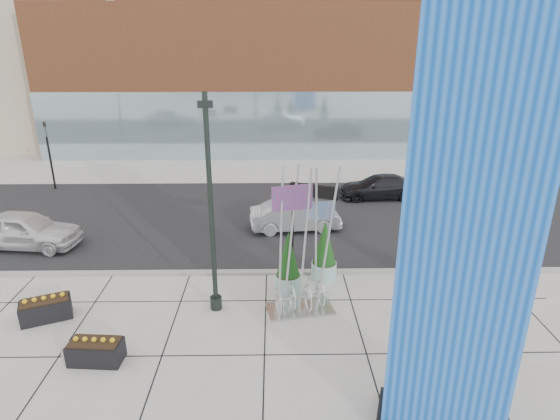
{
  "coord_description": "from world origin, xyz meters",
  "views": [
    {
      "loc": [
        1.28,
        -12.34,
        8.77
      ],
      "look_at": [
        1.5,
        2.0,
        3.42
      ],
      "focal_mm": 30.0,
      "sensor_mm": 36.0,
      "label": 1
    }
  ],
  "objects_px": {
    "car_white_west": "(25,230)",
    "car_silver_mid": "(295,216)",
    "blue_pylon": "(464,253)",
    "overhead_street_sign": "(311,196)",
    "public_art_sculpture": "(301,275)",
    "lamp_post": "(212,228)",
    "concrete_bollard": "(68,354)"
  },
  "relations": [
    {
      "from": "car_white_west",
      "to": "car_silver_mid",
      "type": "distance_m",
      "value": 12.05
    },
    {
      "from": "blue_pylon",
      "to": "car_white_west",
      "type": "height_order",
      "value": "blue_pylon"
    },
    {
      "from": "overhead_street_sign",
      "to": "car_silver_mid",
      "type": "relative_size",
      "value": 0.89
    },
    {
      "from": "overhead_street_sign",
      "to": "public_art_sculpture",
      "type": "bearing_deg",
      "value": -77.54
    },
    {
      "from": "lamp_post",
      "to": "car_silver_mid",
      "type": "distance_m",
      "value": 7.86
    },
    {
      "from": "lamp_post",
      "to": "concrete_bollard",
      "type": "distance_m",
      "value": 5.47
    },
    {
      "from": "concrete_bollard",
      "to": "car_silver_mid",
      "type": "distance_m",
      "value": 11.9
    },
    {
      "from": "concrete_bollard",
      "to": "car_silver_mid",
      "type": "xyz_separation_m",
      "value": [
        6.91,
        9.68,
        0.39
      ]
    },
    {
      "from": "lamp_post",
      "to": "blue_pylon",
      "type": "bearing_deg",
      "value": -41.54
    },
    {
      "from": "overhead_street_sign",
      "to": "lamp_post",
      "type": "bearing_deg",
      "value": -122.39
    },
    {
      "from": "public_art_sculpture",
      "to": "overhead_street_sign",
      "type": "xyz_separation_m",
      "value": [
        0.46,
        2.39,
        1.94
      ]
    },
    {
      "from": "overhead_street_sign",
      "to": "car_white_west",
      "type": "height_order",
      "value": "overhead_street_sign"
    },
    {
      "from": "concrete_bollard",
      "to": "car_white_west",
      "type": "bearing_deg",
      "value": 122.37
    },
    {
      "from": "lamp_post",
      "to": "car_silver_mid",
      "type": "bearing_deg",
      "value": 66.34
    },
    {
      "from": "blue_pylon",
      "to": "car_white_west",
      "type": "xyz_separation_m",
      "value": [
        -14.8,
        10.34,
        -3.77
      ]
    },
    {
      "from": "car_white_west",
      "to": "car_silver_mid",
      "type": "xyz_separation_m",
      "value": [
        11.92,
        1.77,
        -0.1
      ]
    },
    {
      "from": "blue_pylon",
      "to": "lamp_post",
      "type": "xyz_separation_m",
      "value": [
        -5.9,
        5.22,
        -1.61
      ]
    },
    {
      "from": "blue_pylon",
      "to": "concrete_bollard",
      "type": "relative_size",
      "value": 15.01
    },
    {
      "from": "public_art_sculpture",
      "to": "lamp_post",
      "type": "bearing_deg",
      "value": 166.87
    },
    {
      "from": "blue_pylon",
      "to": "public_art_sculpture",
      "type": "height_order",
      "value": "blue_pylon"
    },
    {
      "from": "blue_pylon",
      "to": "lamp_post",
      "type": "distance_m",
      "value": 8.04
    },
    {
      "from": "public_art_sculpture",
      "to": "car_silver_mid",
      "type": "bearing_deg",
      "value": 78.14
    },
    {
      "from": "public_art_sculpture",
      "to": "car_silver_mid",
      "type": "xyz_separation_m",
      "value": [
        0.14,
        7.02,
        -0.62
      ]
    },
    {
      "from": "blue_pylon",
      "to": "car_white_west",
      "type": "relative_size",
      "value": 2.0
    },
    {
      "from": "lamp_post",
      "to": "public_art_sculpture",
      "type": "xyz_separation_m",
      "value": [
        2.88,
        -0.12,
        -1.64
      ]
    },
    {
      "from": "car_silver_mid",
      "to": "lamp_post",
      "type": "bearing_deg",
      "value": 149.59
    },
    {
      "from": "overhead_street_sign",
      "to": "car_silver_mid",
      "type": "bearing_deg",
      "value": 117.38
    },
    {
      "from": "blue_pylon",
      "to": "public_art_sculpture",
      "type": "distance_m",
      "value": 6.76
    },
    {
      "from": "lamp_post",
      "to": "overhead_street_sign",
      "type": "xyz_separation_m",
      "value": [
        3.34,
        2.27,
        0.3
      ]
    },
    {
      "from": "concrete_bollard",
      "to": "car_silver_mid",
      "type": "bearing_deg",
      "value": 54.46
    },
    {
      "from": "concrete_bollard",
      "to": "overhead_street_sign",
      "type": "distance_m",
      "value": 9.31
    },
    {
      "from": "car_silver_mid",
      "to": "public_art_sculpture",
      "type": "bearing_deg",
      "value": 172.09
    }
  ]
}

